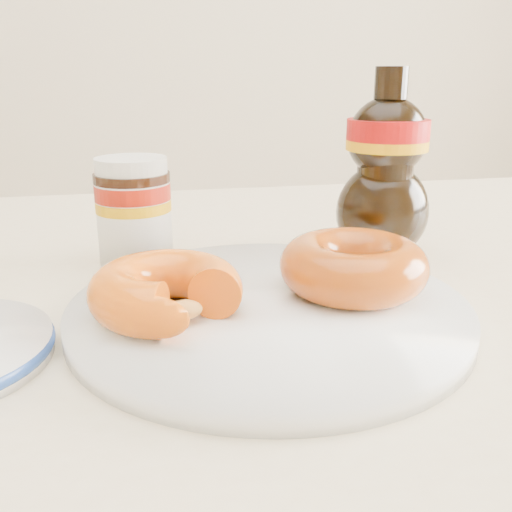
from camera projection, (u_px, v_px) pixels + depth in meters
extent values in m
cube|color=beige|center=(201.00, 314.00, 0.50)|extent=(1.40, 0.90, 0.04)
cylinder|color=white|center=(269.00, 310.00, 0.44)|extent=(0.30, 0.30, 0.02)
torus|color=white|center=(269.00, 308.00, 0.44)|extent=(0.30, 0.30, 0.01)
torus|color=#CC460B|center=(166.00, 290.00, 0.40)|extent=(0.14, 0.14, 0.04)
torus|color=#8E3609|center=(353.00, 266.00, 0.45)|extent=(0.14, 0.14, 0.04)
cylinder|color=white|center=(135.00, 219.00, 0.56)|extent=(0.07, 0.07, 0.09)
cylinder|color=maroon|center=(133.00, 191.00, 0.55)|extent=(0.07, 0.07, 0.02)
cylinder|color=#D89905|center=(134.00, 205.00, 0.56)|extent=(0.07, 0.07, 0.01)
cylinder|color=black|center=(132.00, 177.00, 0.55)|extent=(0.07, 0.07, 0.01)
cylinder|color=white|center=(131.00, 167.00, 0.54)|extent=(0.07, 0.07, 0.02)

